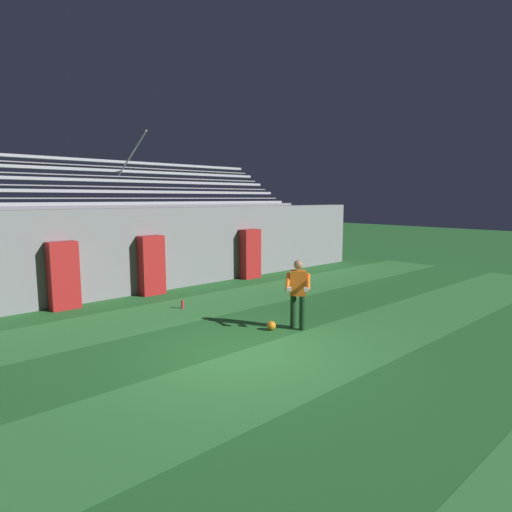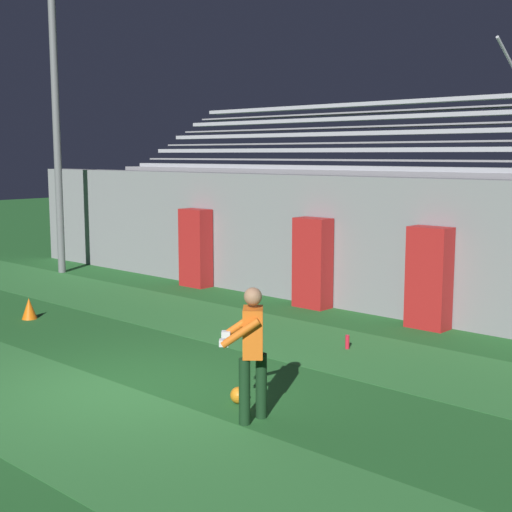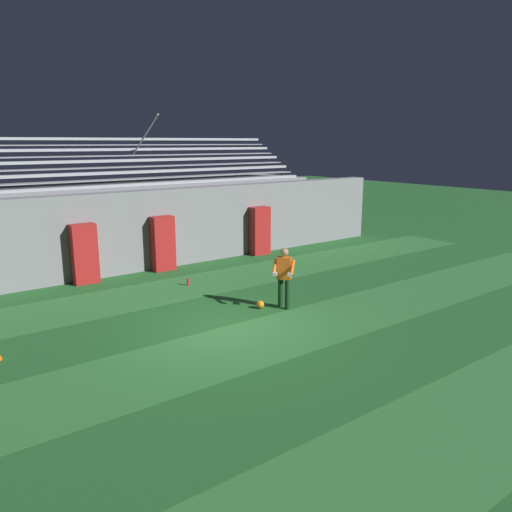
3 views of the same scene
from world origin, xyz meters
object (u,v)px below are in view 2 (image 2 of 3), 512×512
object	(u,v)px
padding_pillar_far_left	(196,248)
floodlight_pole	(54,58)
soccer_ball	(238,395)
traffic_cone	(29,309)
padding_pillar_gate_right	(429,278)
goalkeeper	(252,345)
water_bottle	(347,342)
padding_pillar_gate_left	(313,263)

from	to	relation	value
padding_pillar_far_left	floodlight_pole	xyz separation A→B (m)	(-4.30, -1.08, 4.85)
soccer_ball	traffic_cone	bearing A→B (deg)	173.71
padding_pillar_gate_right	soccer_ball	distance (m)	5.45
goalkeeper	water_bottle	size ratio (longest dim) A/B	6.96
soccer_ball	padding_pillar_gate_right	bearing A→B (deg)	92.06
traffic_cone	goalkeeper	bearing A→B (deg)	-8.55
padding_pillar_far_left	goalkeeper	size ratio (longest dim) A/B	1.15
padding_pillar_far_left	water_bottle	xyz separation A→B (m)	(6.12, -2.23, -0.84)
padding_pillar_gate_left	soccer_ball	size ratio (longest dim) A/B	8.73
padding_pillar_gate_left	soccer_ball	xyz separation A→B (m)	(2.95, -5.38, -0.85)
padding_pillar_gate_right	traffic_cone	world-z (taller)	padding_pillar_gate_right
goalkeeper	soccer_ball	xyz separation A→B (m)	(-0.55, 0.34, -0.84)
padding_pillar_gate_right	traffic_cone	distance (m)	7.83
padding_pillar_gate_right	soccer_ball	bearing A→B (deg)	-87.94
padding_pillar_gate_right	water_bottle	xyz separation A→B (m)	(-0.27, -2.23, -0.84)
padding_pillar_gate_right	goalkeeper	bearing A→B (deg)	-82.60
padding_pillar_gate_right	goalkeeper	size ratio (longest dim) A/B	1.15
padding_pillar_gate_left	padding_pillar_gate_right	world-z (taller)	same
padding_pillar_far_left	floodlight_pole	bearing A→B (deg)	-165.93
goalkeeper	floodlight_pole	bearing A→B (deg)	157.92
padding_pillar_gate_right	water_bottle	size ratio (longest dim) A/B	8.00
padding_pillar_gate_left	floodlight_pole	world-z (taller)	floodlight_pole
padding_pillar_far_left	soccer_ball	world-z (taller)	padding_pillar_far_left
padding_pillar_gate_right	floodlight_pole	distance (m)	11.79
padding_pillar_gate_left	water_bottle	size ratio (longest dim) A/B	8.00
padding_pillar_gate_right	traffic_cone	xyz separation A→B (m)	(-6.25, -4.67, -0.75)
water_bottle	padding_pillar_gate_left	bearing A→B (deg)	138.03
goalkeeper	traffic_cone	xyz separation A→B (m)	(-6.99, 1.05, -0.74)
padding_pillar_gate_right	goalkeeper	xyz separation A→B (m)	(0.74, -5.72, -0.01)
traffic_cone	padding_pillar_far_left	bearing A→B (deg)	91.82
soccer_ball	traffic_cone	world-z (taller)	traffic_cone
goalkeeper	soccer_ball	size ratio (longest dim) A/B	7.59
padding_pillar_gate_right	water_bottle	bearing A→B (deg)	-97.03
padding_pillar_far_left	goalkeeper	bearing A→B (deg)	-38.68
soccer_ball	water_bottle	xyz separation A→B (m)	(-0.47, 3.15, 0.01)
padding_pillar_gate_left	water_bottle	world-z (taller)	padding_pillar_gate_left
padding_pillar_gate_left	padding_pillar_far_left	xyz separation A→B (m)	(-3.65, 0.00, 0.00)
goalkeeper	traffic_cone	distance (m)	7.11
padding_pillar_gate_left	goalkeeper	distance (m)	6.70
traffic_cone	water_bottle	xyz separation A→B (m)	(5.97, 2.44, -0.09)
padding_pillar_gate_left	traffic_cone	distance (m)	5.88
traffic_cone	water_bottle	bearing A→B (deg)	22.19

